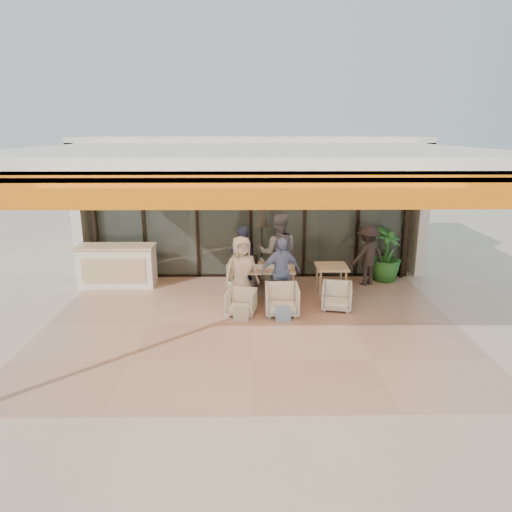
{
  "coord_description": "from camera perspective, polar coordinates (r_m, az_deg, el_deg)",
  "views": [
    {
      "loc": [
        -0.01,
        -8.3,
        3.7
      ],
      "look_at": [
        0.1,
        0.9,
        1.15
      ],
      "focal_mm": 32.0,
      "sensor_mm": 36.0,
      "label": 1
    }
  ],
  "objects": [
    {
      "name": "chair_far_left",
      "position": [
        11.23,
        -1.68,
        -1.91
      ],
      "size": [
        0.77,
        0.73,
        0.69
      ],
      "primitive_type": "imported",
      "rotation": [
        0.0,
        0.0,
        2.97
      ],
      "color": "white",
      "rests_on": "ground"
    },
    {
      "name": "terrace_structure",
      "position": [
        8.05,
        -0.63,
        12.27
      ],
      "size": [
        8.0,
        6.0,
        3.4
      ],
      "color": "silver",
      "rests_on": "ground"
    },
    {
      "name": "potted_palm",
      "position": [
        11.84,
        15.95,
        0.17
      ],
      "size": [
        1.1,
        1.1,
        1.39
      ],
      "primitive_type": "imported",
      "rotation": [
        0.0,
        0.0,
        0.87
      ],
      "color": "#1E5919",
      "rests_on": "ground"
    },
    {
      "name": "host_counter",
      "position": [
        11.53,
        -16.97,
        -1.16
      ],
      "size": [
        1.85,
        0.65,
        1.04
      ],
      "color": "silver",
      "rests_on": "ground"
    },
    {
      "name": "terrace_floor",
      "position": [
        9.09,
        -0.57,
        -8.5
      ],
      "size": [
        8.0,
        6.0,
        0.01
      ],
      "primitive_type": "cube",
      "color": "tan",
      "rests_on": "ground"
    },
    {
      "name": "interior_block",
      "position": [
        13.7,
        -0.61,
        9.33
      ],
      "size": [
        9.05,
        3.62,
        3.52
      ],
      "color": "silver",
      "rests_on": "ground"
    },
    {
      "name": "dining_table",
      "position": [
        10.22,
        0.54,
        -1.66
      ],
      "size": [
        1.5,
        0.9,
        0.93
      ],
      "color": "tan",
      "rests_on": "ground"
    },
    {
      "name": "chair_near_left",
      "position": [
        9.45,
        -1.86,
        -5.66
      ],
      "size": [
        0.67,
        0.64,
        0.59
      ],
      "primitive_type": "imported",
      "rotation": [
        0.0,
        0.0,
        -0.21
      ],
      "color": "white",
      "rests_on": "ground"
    },
    {
      "name": "glass_storefront",
      "position": [
        11.5,
        -0.63,
        4.96
      ],
      "size": [
        8.08,
        0.1,
        3.2
      ],
      "color": "#9EADA3",
      "rests_on": "ground"
    },
    {
      "name": "ground",
      "position": [
        9.09,
        -0.57,
        -8.53
      ],
      "size": [
        70.0,
        70.0,
        0.0
      ],
      "primitive_type": "plane",
      "color": "#C6B293",
      "rests_on": "ground"
    },
    {
      "name": "tote_bag_blue",
      "position": [
        9.15,
        3.41,
        -7.25
      ],
      "size": [
        0.3,
        0.1,
        0.34
      ],
      "primitive_type": "cube",
      "color": "#99BFD8",
      "rests_on": "ground"
    },
    {
      "name": "diner_cream",
      "position": [
        9.76,
        -1.83,
        -1.97
      ],
      "size": [
        0.88,
        0.72,
        1.55
      ],
      "primitive_type": "imported",
      "rotation": [
        0.0,
        0.0,
        0.35
      ],
      "color": "beige",
      "rests_on": "ground"
    },
    {
      "name": "diner_periwinkle",
      "position": [
        9.79,
        3.1,
        -2.03
      ],
      "size": [
        0.96,
        0.61,
        1.52
      ],
      "primitive_type": "imported",
      "rotation": [
        0.0,
        0.0,
        0.3
      ],
      "color": "#7688C4",
      "rests_on": "ground"
    },
    {
      "name": "side_table",
      "position": [
        10.46,
        9.4,
        -1.76
      ],
      "size": [
        0.7,
        0.7,
        0.74
      ],
      "color": "tan",
      "rests_on": "ground"
    },
    {
      "name": "tote_bag_cream",
      "position": [
        9.13,
        -1.91,
        -7.28
      ],
      "size": [
        0.3,
        0.1,
        0.34
      ],
      "primitive_type": "cube",
      "color": "silver",
      "rests_on": "ground"
    },
    {
      "name": "standing_woman",
      "position": [
        11.4,
        13.73,
        0.05
      ],
      "size": [
        1.12,
        0.95,
        1.5
      ],
      "primitive_type": "imported",
      "rotation": [
        0.0,
        0.0,
        3.63
      ],
      "color": "black",
      "rests_on": "ground"
    },
    {
      "name": "chair_far_right",
      "position": [
        11.24,
        2.61,
        -1.84
      ],
      "size": [
        0.81,
        0.78,
        0.71
      ],
      "primitive_type": "imported",
      "rotation": [
        0.0,
        0.0,
        3.36
      ],
      "color": "white",
      "rests_on": "ground"
    },
    {
      "name": "diner_navy",
      "position": [
        10.62,
        -1.74,
        -0.42
      ],
      "size": [
        0.67,
        0.55,
        1.58
      ],
      "primitive_type": "imported",
      "rotation": [
        0.0,
        0.0,
        3.47
      ],
      "color": "#171D34",
      "rests_on": "ground"
    },
    {
      "name": "diner_grey",
      "position": [
        10.6,
        2.8,
        0.37
      ],
      "size": [
        0.95,
        0.76,
        1.88
      ],
      "primitive_type": "imported",
      "rotation": [
        0.0,
        0.0,
        3.09
      ],
      "color": "slate",
      "rests_on": "ground"
    },
    {
      "name": "chair_near_right",
      "position": [
        9.45,
        3.25,
        -5.31
      ],
      "size": [
        0.68,
        0.64,
        0.7
      ],
      "primitive_type": "imported",
      "rotation": [
        0.0,
        0.0,
        0.0
      ],
      "color": "white",
      "rests_on": "ground"
    },
    {
      "name": "side_chair",
      "position": [
        9.86,
        10.06,
        -4.83
      ],
      "size": [
        0.72,
        0.69,
        0.64
      ],
      "primitive_type": "imported",
      "rotation": [
        0.0,
        0.0,
        -0.2
      ],
      "color": "white",
      "rests_on": "ground"
    }
  ]
}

